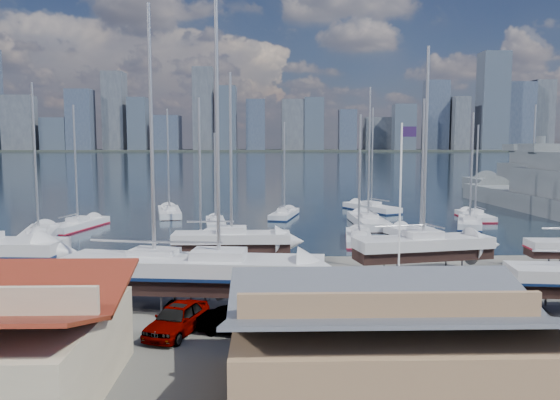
{
  "coord_description": "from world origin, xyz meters",
  "views": [
    {
      "loc": [
        -4.79,
        -46.38,
        9.82
      ],
      "look_at": [
        -3.31,
        8.0,
        4.1
      ],
      "focal_mm": 35.0,
      "sensor_mm": 36.0,
      "label": 1
    }
  ],
  "objects_px": {
    "naval_ship_west": "(532,189)",
    "flagpole": "(401,198)",
    "naval_ship_east": "(559,203)",
    "car_a": "(177,319)"
  },
  "relations": [
    {
      "from": "naval_ship_west",
      "to": "flagpole",
      "type": "height_order",
      "value": "naval_ship_west"
    },
    {
      "from": "naval_ship_east",
      "to": "flagpole",
      "type": "height_order",
      "value": "naval_ship_east"
    },
    {
      "from": "naval_ship_west",
      "to": "flagpole",
      "type": "xyz_separation_m",
      "value": [
        -38.61,
        -60.7,
        4.66
      ]
    },
    {
      "from": "naval_ship_east",
      "to": "naval_ship_west",
      "type": "distance_m",
      "value": 23.65
    },
    {
      "from": "car_a",
      "to": "flagpole",
      "type": "distance_m",
      "value": 16.07
    },
    {
      "from": "naval_ship_west",
      "to": "flagpole",
      "type": "distance_m",
      "value": 72.09
    },
    {
      "from": "naval_ship_east",
      "to": "car_a",
      "type": "distance_m",
      "value": 63.63
    },
    {
      "from": "naval_ship_east",
      "to": "car_a",
      "type": "relative_size",
      "value": 10.11
    },
    {
      "from": "naval_ship_east",
      "to": "flagpole",
      "type": "distance_m",
      "value": 49.63
    },
    {
      "from": "naval_ship_east",
      "to": "naval_ship_west",
      "type": "relative_size",
      "value": 1.06
    }
  ]
}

